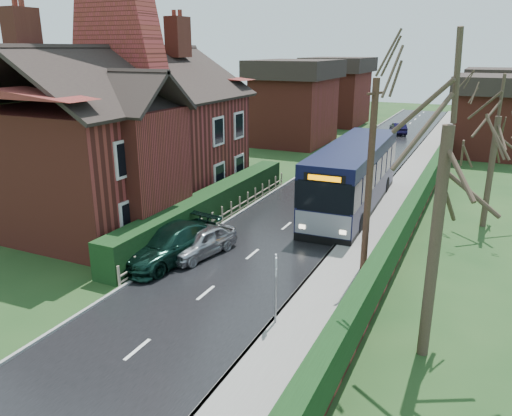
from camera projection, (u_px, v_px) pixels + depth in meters
The scene contains 18 objects.
ground at pixel (231, 272), 20.07m from camera, with size 140.00×140.00×0.00m, color #2D4A1F.
road at pixel (312, 205), 28.69m from camera, with size 6.00×100.00×0.02m, color black.
pavement at pixel (387, 214), 26.95m from camera, with size 2.50×100.00×0.14m, color slate.
kerb_right at pixel (365, 211), 27.44m from camera, with size 0.12×100.00×0.14m, color gray.
kerb_left at pixel (264, 198), 29.91m from camera, with size 0.12×100.00×0.10m, color gray.
front_hedge at pixel (209, 207), 25.71m from camera, with size 1.20×16.00×1.60m, color black.
picket_fence at pixel (222, 215), 25.51m from camera, with size 0.10×16.00×0.90m, color gray, non-canonical shape.
right_wall_hedge at pixel (418, 200), 26.04m from camera, with size 0.60×50.00×1.80m.
brick_house at pixel (126, 132), 26.38m from camera, with size 9.30×14.60×10.30m.
bus at pixel (353, 177), 27.50m from camera, with size 3.12×12.08×3.64m.
car_silver at pixel (200, 242), 21.56m from camera, with size 1.48×3.68×1.25m, color #B4B3B8.
car_green at pixel (170, 244), 20.98m from camera, with size 2.06×5.06×1.47m, color #112D23.
car_distant at pixel (398, 128), 52.22m from camera, with size 1.25×3.59×1.18m, color #151133.
bus_stop_sign at pixel (276, 280), 15.69m from camera, with size 0.21×0.36×2.49m.
telegraph_pole at pixel (369, 180), 18.91m from camera, with size 0.44×0.94×7.60m.
tree_right_near at pixel (451, 107), 12.56m from camera, with size 4.46×4.46×9.62m.
tree_right_far at pixel (500, 108), 23.49m from camera, with size 4.09×4.09×7.90m.
tree_house_side at pixel (156, 56), 34.84m from camera, with size 4.77×4.77×10.84m.
Camera 1 is at (8.68, -16.16, 8.60)m, focal length 35.00 mm.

